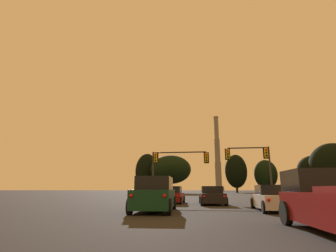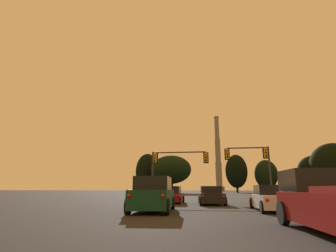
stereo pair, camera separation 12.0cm
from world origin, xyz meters
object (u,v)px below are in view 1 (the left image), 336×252
at_px(sedan_right_lane_second, 273,199).
at_px(hatchback_left_lane_front, 172,195).
at_px(sedan_center_lane_front, 212,196).
at_px(traffic_light_overhead_left, 172,162).
at_px(traffic_light_overhead_right, 254,159).
at_px(suv_left_lane_second, 155,195).
at_px(smokestack, 218,161).

distance_m(sedan_right_lane_second, hatchback_left_lane_front, 9.88).
height_order(sedan_center_lane_front, traffic_light_overhead_left, traffic_light_overhead_left).
height_order(hatchback_left_lane_front, traffic_light_overhead_right, traffic_light_overhead_right).
xyz_separation_m(sedan_center_lane_front, traffic_light_overhead_left, (-4.05, 7.45, 3.48)).
distance_m(sedan_right_lane_second, suv_left_lane_second, 6.75).
height_order(suv_left_lane_second, traffic_light_overhead_left, traffic_light_overhead_left).
relative_size(suv_left_lane_second, sedan_center_lane_front, 1.04).
bearing_deg(sedan_center_lane_front, hatchback_left_lane_front, 156.17).
distance_m(traffic_light_overhead_right, traffic_light_overhead_left, 8.99).
relative_size(suv_left_lane_second, hatchback_left_lane_front, 1.21).
xyz_separation_m(sedan_right_lane_second, traffic_light_overhead_right, (1.67, 13.23, 3.67)).
relative_size(sedan_right_lane_second, hatchback_left_lane_front, 1.15).
bearing_deg(traffic_light_overhead_left, hatchback_left_lane_front, -83.62).
bearing_deg(sedan_right_lane_second, traffic_light_overhead_left, 120.46).
distance_m(sedan_right_lane_second, traffic_light_overhead_right, 13.83).
distance_m(traffic_light_overhead_right, smokestack, 130.05).
relative_size(suv_left_lane_second, traffic_light_overhead_right, 0.87).
bearing_deg(suv_left_lane_second, hatchback_left_lane_front, 87.61).
distance_m(hatchback_left_lane_front, smokestack, 136.80).
height_order(sedan_right_lane_second, suv_left_lane_second, suv_left_lane_second).
distance_m(suv_left_lane_second, traffic_light_overhead_left, 15.21).
bearing_deg(sedan_right_lane_second, traffic_light_overhead_right, 84.75).
bearing_deg(traffic_light_overhead_right, traffic_light_overhead_left, 178.59).
xyz_separation_m(hatchback_left_lane_front, smokestack, (12.01, 135.21, 16.98)).
height_order(sedan_center_lane_front, smokestack, smokestack).
distance_m(suv_left_lane_second, smokestack, 145.40).
bearing_deg(sedan_center_lane_front, smokestack, 84.17).
height_order(traffic_light_overhead_right, smokestack, smokestack).
bearing_deg(hatchback_left_lane_front, traffic_light_overhead_left, 97.24).
distance_m(sedan_center_lane_front, traffic_light_overhead_right, 9.49).
bearing_deg(traffic_light_overhead_left, sedan_right_lane_second, -61.50).
bearing_deg(smokestack, sedan_center_lane_front, -93.63).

